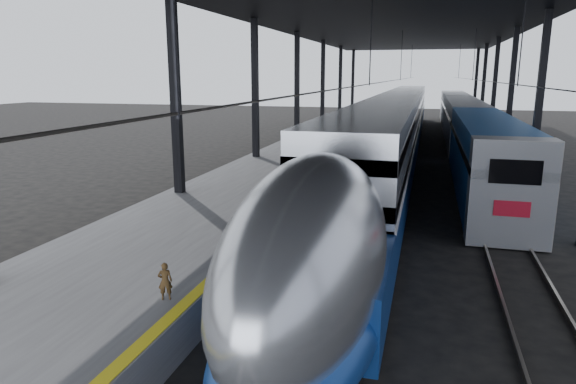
% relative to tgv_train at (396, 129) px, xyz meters
% --- Properties ---
extents(ground, '(160.00, 160.00, 0.00)m').
position_rel_tgv_train_xyz_m(ground, '(-2.00, -22.98, -2.07)').
color(ground, black).
rests_on(ground, ground).
extents(platform, '(6.00, 80.00, 1.00)m').
position_rel_tgv_train_xyz_m(platform, '(-5.50, -2.98, -1.57)').
color(platform, '#4C4C4F').
rests_on(platform, ground).
extents(yellow_strip, '(0.30, 80.00, 0.01)m').
position_rel_tgv_train_xyz_m(yellow_strip, '(-2.70, -2.98, -1.07)').
color(yellow_strip, gold).
rests_on(yellow_strip, platform).
extents(rails, '(6.52, 80.00, 0.16)m').
position_rel_tgv_train_xyz_m(rails, '(2.50, -2.98, -1.99)').
color(rails, slate).
rests_on(rails, ground).
extents(canopy, '(18.00, 75.00, 9.47)m').
position_rel_tgv_train_xyz_m(canopy, '(-0.10, -2.98, 7.04)').
color(canopy, black).
rests_on(canopy, ground).
extents(tgv_train, '(3.09, 65.20, 4.43)m').
position_rel_tgv_train_xyz_m(tgv_train, '(0.00, 0.00, 0.00)').
color(tgv_train, '#B0B2B7').
rests_on(tgv_train, ground).
extents(second_train, '(2.73, 56.05, 3.76)m').
position_rel_tgv_train_xyz_m(second_train, '(5.00, 8.01, -0.17)').
color(second_train, '#164C94').
rests_on(second_train, ground).
extents(child, '(0.37, 0.31, 0.86)m').
position_rel_tgv_train_xyz_m(child, '(-3.21, -27.73, -0.64)').
color(child, '#4A3318').
rests_on(child, platform).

